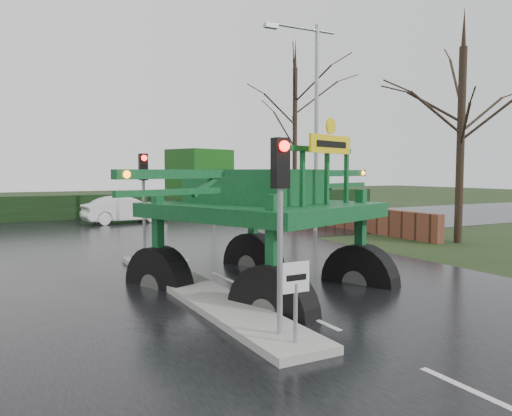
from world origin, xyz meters
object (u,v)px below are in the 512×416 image
traffic_signal_mid (144,183)px  street_light_right (311,108)px  traffic_signal_far (214,177)px  white_sedan (125,223)px  crop_sprayer (264,195)px  traffic_signal_near (280,193)px  keep_left_sign (296,289)px

traffic_signal_mid → street_light_right: street_light_right is taller
traffic_signal_far → street_light_right: street_light_right is taller
traffic_signal_far → white_sedan: traffic_signal_far is taller
street_light_right → crop_sprayer: 14.62m
traffic_signal_near → traffic_signal_far: bearing=69.6°
traffic_signal_mid → white_sedan: traffic_signal_mid is taller
keep_left_sign → white_sedan: bearing=83.7°
keep_left_sign → traffic_signal_far: 22.93m
traffic_signal_mid → white_sedan: (2.40, 12.82, -2.59)m
white_sedan → street_light_right: bearing=-146.3°
crop_sprayer → white_sedan: bearing=63.4°
keep_left_sign → traffic_signal_near: bearing=90.0°
crop_sprayer → white_sedan: size_ratio=1.90×
traffic_signal_far → crop_sprayer: (-7.09, -19.15, -0.12)m
street_light_right → white_sedan: (-7.10, 8.31, -5.99)m
white_sedan → traffic_signal_mid: bearing=162.6°
keep_left_sign → traffic_signal_far: (7.80, 21.51, 1.53)m
keep_left_sign → traffic_signal_mid: 9.12m
crop_sprayer → white_sedan: 19.68m
traffic_signal_far → keep_left_sign: bearing=70.1°
traffic_signal_near → traffic_signal_far: size_ratio=1.00×
traffic_signal_mid → street_light_right: (9.49, 4.51, 3.40)m
keep_left_sign → traffic_signal_mid: traffic_signal_mid is taller
street_light_right → white_sedan: 12.46m
traffic_signal_far → white_sedan: 6.00m
keep_left_sign → traffic_signal_mid: (0.00, 8.99, 1.53)m
traffic_signal_far → crop_sprayer: 20.42m
traffic_signal_far → street_light_right: (1.69, -8.01, 3.40)m
traffic_signal_far → white_sedan: (-5.40, 0.31, -2.59)m
traffic_signal_mid → crop_sprayer: (0.71, -6.63, -0.12)m
keep_left_sign → traffic_signal_far: bearing=70.1°
street_light_right → traffic_signal_mid: bearing=-154.6°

